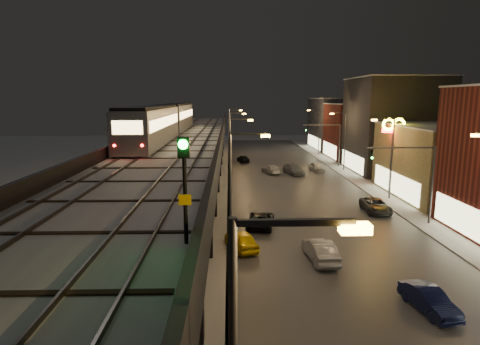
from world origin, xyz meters
name	(u,v)px	position (x,y,z in m)	size (l,w,h in m)	color
road_surface	(298,191)	(7.50, 35.00, 0.03)	(17.00, 120.00, 0.06)	#46474D
sidewalk_right	(380,191)	(17.50, 35.00, 0.07)	(4.00, 120.00, 0.14)	#9FA1A8
under_viaduct_pavement	(186,192)	(-6.00, 35.00, 0.03)	(11.00, 120.00, 0.06)	#9FA1A8
elevated_viaduct	(181,149)	(-6.00, 31.84, 5.62)	(9.00, 100.00, 6.30)	black
viaduct_trackbed	(181,142)	(-6.01, 31.97, 6.39)	(8.40, 100.00, 0.32)	#B2B7C1
viaduct_parapet_streetside	(221,138)	(-1.65, 32.00, 6.85)	(0.30, 100.00, 1.10)	black
viaduct_parapet_far	(141,138)	(-10.35, 32.00, 6.85)	(0.30, 100.00, 1.10)	black
building_c	(449,162)	(23.99, 32.00, 4.08)	(12.20, 15.20, 8.16)	olive
building_d	(394,125)	(23.99, 48.00, 7.08)	(12.20, 13.20, 14.16)	#26252B
building_e	(363,131)	(23.99, 62.00, 5.08)	(12.20, 12.20, 10.16)	#591B18
building_f	(342,124)	(23.99, 76.00, 5.58)	(12.20, 16.20, 11.16)	#2E2F36
streetlight_left_1	(235,192)	(-0.43, 13.00, 5.24)	(2.57, 0.28, 9.00)	#38383A
streetlight_left_2	(232,153)	(-0.43, 31.00, 5.24)	(2.57, 0.28, 9.00)	#38383A
streetlight_right_2	(390,153)	(16.73, 31.00, 5.24)	(2.56, 0.28, 9.00)	#38383A
streetlight_left_3	(231,137)	(-0.43, 49.00, 5.24)	(2.57, 0.28, 9.00)	#38383A
streetlight_right_3	(343,137)	(16.73, 49.00, 5.24)	(2.56, 0.28, 9.00)	#38383A
streetlight_left_4	(231,129)	(-0.43, 67.00, 5.24)	(2.57, 0.28, 9.00)	#38383A
streetlight_right_4	(318,128)	(16.73, 67.00, 5.24)	(2.56, 0.28, 9.00)	#38383A
traffic_light_rig_a	(420,175)	(15.84, 22.00, 4.50)	(6.10, 0.34, 7.00)	#38383A
traffic_light_rig_b	(332,140)	(15.84, 52.00, 4.50)	(6.10, 0.34, 7.00)	#38383A
subway_train	(166,120)	(-8.50, 37.94, 8.48)	(3.13, 38.14, 3.74)	gray
rail_signal	(184,169)	(-2.10, 0.02, 8.98)	(0.38, 0.45, 3.32)	black
car_taxi	(241,241)	(0.10, 16.42, 0.70)	(1.65, 4.09, 1.40)	#E5BE06
car_near_white	(320,251)	(5.45, 14.13, 0.73)	(1.54, 4.41, 1.45)	gray
car_mid_silver	(261,220)	(1.94, 21.63, 0.64)	(2.14, 4.63, 1.29)	black
car_mid_dark	(271,169)	(5.47, 46.88, 0.63)	(1.76, 4.32, 1.25)	silver
car_far_white	(243,159)	(1.67, 57.68, 0.63)	(1.49, 3.69, 1.26)	black
car_onc_silver	(429,301)	(9.68, 7.33, 0.62)	(1.32, 3.78, 1.24)	#0D123B
car_onc_dark	(376,206)	(13.61, 25.90, 0.66)	(2.20, 4.77, 1.33)	#3B3B3D
car_onc_white	(294,170)	(8.72, 46.10, 0.71)	(2.00, 4.91, 1.43)	gray
car_onc_red	(317,167)	(12.61, 48.25, 0.67)	(1.59, 3.94, 1.34)	silver
sign_mcdonalds	(393,134)	(18.00, 33.52, 7.05)	(2.64, 0.57, 8.88)	#38383A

